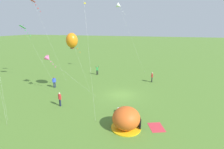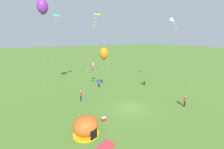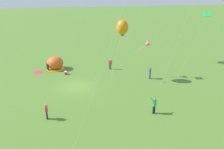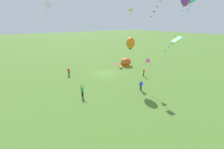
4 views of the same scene
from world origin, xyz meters
TOP-DOWN VIEW (x-y plane):
  - ground_plane at (0.00, 0.00)m, footprint 300.00×300.00m
  - popup_tent at (-7.88, -2.45)m, footprint 2.81×2.81m
  - picnic_blanket at (-6.91, -5.18)m, footprint 2.07×1.85m
  - cooler_box at (-5.00, -1.00)m, footprint 0.58×0.44m
  - person_with_toddler at (7.25, -3.60)m, footprint 0.58×0.30m
  - person_watching_sky at (-5.51, 6.19)m, footprint 0.41×0.50m
  - person_arms_raised at (8.99, 7.15)m, footprint 0.64×0.72m
  - person_strolling at (-0.03, 10.75)m, footprint 0.51×0.40m
  - kite_white at (11.67, 3.54)m, footprint 1.90×5.93m
  - kite_green at (1.95, 17.14)m, footprint 1.62×4.78m
  - kite_red at (2.69, 14.95)m, footprint 1.11×5.05m
  - kite_pink at (-1.27, 10.52)m, footprint 1.22×8.44m
  - kite_orange at (-0.93, 6.71)m, footprint 1.83×2.77m

SIDE VIEW (x-z plane):
  - ground_plane at x=0.00m, z-range 0.00..0.00m
  - picnic_blanket at x=-6.91m, z-range 0.00..0.01m
  - cooler_box at x=-5.00m, z-range 0.00..0.44m
  - person_with_toddler at x=7.25m, z-range 0.10..1.82m
  - person_watching_sky at x=-5.51m, z-range 0.10..1.82m
  - person_strolling at x=-0.03m, z-range 0.10..1.82m
  - popup_tent at x=-7.88m, z-range -0.05..2.05m
  - person_arms_raised at x=8.99m, z-range 0.05..1.94m
  - kite_pink at x=-1.27m, z-range 2.14..7.47m
  - kite_orange at x=-0.93m, z-range 3.22..11.65m
  - kite_green at x=1.95m, z-range 4.11..13.69m
  - kite_red at x=2.69m, z-range 5.77..19.22m
  - kite_white at x=11.67m, z-range 6.18..19.77m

